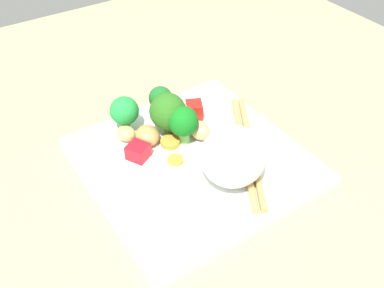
# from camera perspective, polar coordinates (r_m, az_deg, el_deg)

# --- Properties ---
(ground_plane) EXTENTS (1.10, 1.10, 0.02)m
(ground_plane) POSITION_cam_1_polar(r_m,az_deg,el_deg) (0.58, 0.06, -3.60)
(ground_plane) COLOR tan
(square_plate) EXTENTS (0.27, 0.27, 0.02)m
(square_plate) POSITION_cam_1_polar(r_m,az_deg,el_deg) (0.57, 0.07, -2.34)
(square_plate) COLOR white
(square_plate) RESTS_ON ground_plane
(rice_mound) EXTENTS (0.12, 0.12, 0.07)m
(rice_mound) POSITION_cam_1_polar(r_m,az_deg,el_deg) (0.52, 5.46, -1.61)
(rice_mound) COLOR white
(rice_mound) RESTS_ON square_plate
(broccoli_floret_0) EXTENTS (0.05, 0.05, 0.06)m
(broccoli_floret_0) POSITION_cam_1_polar(r_m,az_deg,el_deg) (0.58, -3.54, 4.18)
(broccoli_floret_0) COLOR #5D9946
(broccoli_floret_0) RESTS_ON square_plate
(broccoli_floret_1) EXTENTS (0.04, 0.04, 0.05)m
(broccoli_floret_1) POSITION_cam_1_polar(r_m,az_deg,el_deg) (0.57, -1.18, 2.90)
(broccoli_floret_1) COLOR #6FB250
(broccoli_floret_1) RESTS_ON square_plate
(broccoli_floret_2) EXTENTS (0.03, 0.03, 0.06)m
(broccoli_floret_2) POSITION_cam_1_polar(r_m,az_deg,el_deg) (0.60, -4.20, 5.89)
(broccoli_floret_2) COLOR #69AB4F
(broccoli_floret_2) RESTS_ON square_plate
(broccoli_floret_3) EXTENTS (0.04, 0.04, 0.05)m
(broccoli_floret_3) POSITION_cam_1_polar(r_m,az_deg,el_deg) (0.59, -8.96, 4.35)
(broccoli_floret_3) COLOR #71A24E
(broccoli_floret_3) RESTS_ON square_plate
(carrot_slice_0) EXTENTS (0.03, 0.03, 0.00)m
(carrot_slice_0) POSITION_cam_1_polar(r_m,az_deg,el_deg) (0.55, -2.22, -2.13)
(carrot_slice_0) COLOR orange
(carrot_slice_0) RESTS_ON square_plate
(carrot_slice_1) EXTENTS (0.03, 0.03, 0.01)m
(carrot_slice_1) POSITION_cam_1_polar(r_m,az_deg,el_deg) (0.58, -2.92, 0.21)
(carrot_slice_1) COLOR orange
(carrot_slice_1) RESTS_ON square_plate
(carrot_slice_2) EXTENTS (0.04, 0.04, 0.01)m
(carrot_slice_2) POSITION_cam_1_polar(r_m,az_deg,el_deg) (0.61, -1.12, 2.92)
(carrot_slice_2) COLOR orange
(carrot_slice_2) RESTS_ON square_plate
(carrot_slice_3) EXTENTS (0.03, 0.03, 0.00)m
(carrot_slice_3) POSITION_cam_1_polar(r_m,az_deg,el_deg) (0.64, -3.03, 4.65)
(carrot_slice_3) COLOR orange
(carrot_slice_3) RESTS_ON square_plate
(pepper_chunk_0) EXTENTS (0.03, 0.03, 0.02)m
(pepper_chunk_0) POSITION_cam_1_polar(r_m,az_deg,el_deg) (0.56, -7.16, -0.99)
(pepper_chunk_0) COLOR red
(pepper_chunk_0) RESTS_ON square_plate
(pepper_chunk_1) EXTENTS (0.03, 0.03, 0.02)m
(pepper_chunk_1) POSITION_cam_1_polar(r_m,az_deg,el_deg) (0.62, 0.28, 4.55)
(pepper_chunk_1) COLOR red
(pepper_chunk_1) RESTS_ON square_plate
(chicken_piece_0) EXTENTS (0.04, 0.04, 0.02)m
(chicken_piece_0) POSITION_cam_1_polar(r_m,az_deg,el_deg) (0.58, -5.93, 1.14)
(chicken_piece_0) COLOR tan
(chicken_piece_0) RESTS_ON square_plate
(chicken_piece_1) EXTENTS (0.03, 0.03, 0.02)m
(chicken_piece_1) POSITION_cam_1_polar(r_m,az_deg,el_deg) (0.59, -8.76, 1.41)
(chicken_piece_1) COLOR tan
(chicken_piece_1) RESTS_ON square_plate
(chicken_piece_2) EXTENTS (0.03, 0.03, 0.02)m
(chicken_piece_2) POSITION_cam_1_polar(r_m,az_deg,el_deg) (0.58, 1.06, 1.82)
(chicken_piece_2) COLOR tan
(chicken_piece_2) RESTS_ON square_plate
(chopstick_pair) EXTENTS (0.13, 0.19, 0.01)m
(chopstick_pair) POSITION_cam_1_polar(r_m,az_deg,el_deg) (0.57, 7.34, -0.53)
(chopstick_pair) COLOR tan
(chopstick_pair) RESTS_ON square_plate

